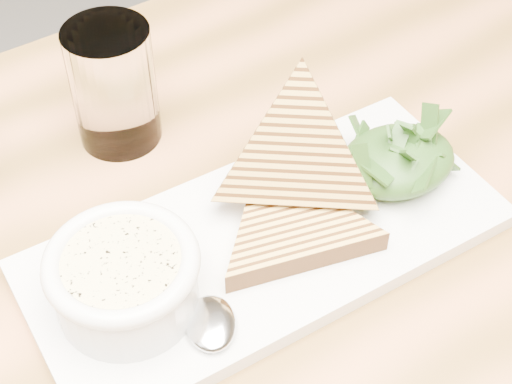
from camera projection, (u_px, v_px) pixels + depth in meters
name	position (u px, v px, depth m)	size (l,w,h in m)	color
table_top	(202.00, 338.00, 0.62)	(1.26, 0.84, 0.04)	#B76F3F
table_leg_br	(445.00, 160.00, 1.30)	(0.06, 0.06, 0.71)	#B76F3F
platter	(267.00, 242.00, 0.65)	(0.40, 0.18, 0.02)	white
soup_bowl	(126.00, 286.00, 0.59)	(0.11, 0.11, 0.04)	white
soup	(121.00, 264.00, 0.57)	(0.09, 0.09, 0.01)	beige
bowl_rim	(121.00, 262.00, 0.57)	(0.12, 0.12, 0.01)	white
sandwich_flat	(291.00, 227.00, 0.64)	(0.16, 0.16, 0.02)	gold
sandwich_lean	(297.00, 156.00, 0.64)	(0.16, 0.16, 0.09)	gold
salad_base	(397.00, 161.00, 0.68)	(0.11, 0.08, 0.04)	black
arugula_pile	(398.00, 155.00, 0.68)	(0.11, 0.10, 0.05)	#365B21
spoon_bowl	(211.00, 323.00, 0.58)	(0.04, 0.05, 0.01)	silver
glass_far	(114.00, 86.00, 0.71)	(0.08, 0.08, 0.12)	white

